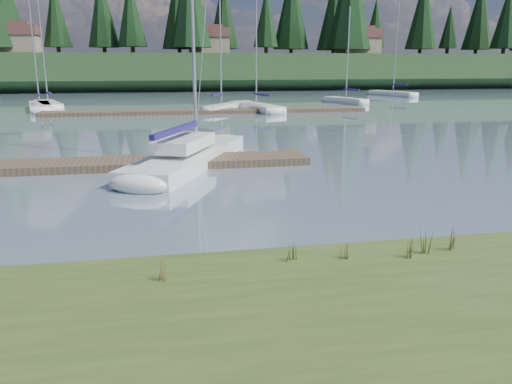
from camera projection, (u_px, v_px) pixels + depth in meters
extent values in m
plane|color=#7C92A5|center=(184.00, 114.00, 40.03)|extent=(200.00, 200.00, 0.00)
cube|color=#1A3318|center=(171.00, 72.00, 80.31)|extent=(200.00, 20.00, 5.00)
cube|color=white|center=(190.00, 159.00, 19.98)|extent=(5.54, 9.05, 0.70)
ellipsoid|color=white|center=(223.00, 142.00, 24.21)|extent=(2.79, 3.04, 0.70)
cube|color=navy|center=(176.00, 130.00, 18.39)|extent=(1.85, 3.81, 0.20)
cube|color=white|center=(184.00, 143.00, 19.31)|extent=(2.64, 3.57, 0.45)
cube|color=#4C3D2C|center=(104.00, 164.00, 19.30)|extent=(16.00, 2.00, 0.30)
cube|color=#4C3D2C|center=(209.00, 111.00, 40.34)|extent=(26.00, 2.20, 0.30)
cube|color=white|center=(40.00, 107.00, 42.93)|extent=(3.32, 7.40, 0.70)
ellipsoid|color=white|center=(39.00, 104.00, 46.11)|extent=(2.00, 2.29, 0.70)
cylinder|color=silver|center=(32.00, 34.00, 41.41)|extent=(0.12, 0.12, 10.93)
cube|color=navy|center=(39.00, 94.00, 41.77)|extent=(0.88, 2.83, 0.20)
cube|color=white|center=(48.00, 106.00, 44.73)|extent=(3.76, 7.12, 0.70)
ellipsoid|color=white|center=(43.00, 103.00, 47.67)|extent=(2.06, 2.29, 0.70)
cylinder|color=silver|center=(41.00, 35.00, 43.21)|extent=(0.12, 0.12, 10.90)
cube|color=navy|center=(49.00, 93.00, 43.63)|extent=(1.09, 2.69, 0.20)
cube|color=white|center=(222.00, 109.00, 41.86)|extent=(3.79, 4.86, 0.70)
ellipsoid|color=white|center=(235.00, 106.00, 44.12)|extent=(1.69, 1.77, 0.70)
cylinder|color=silver|center=(221.00, 52.00, 40.71)|extent=(0.12, 0.12, 7.99)
cube|color=navy|center=(218.00, 95.00, 40.95)|extent=(1.29, 1.79, 0.20)
cube|color=white|center=(256.00, 108.00, 42.64)|extent=(3.56, 7.99, 0.70)
ellipsoid|color=white|center=(239.00, 104.00, 46.07)|extent=(2.15, 2.47, 0.70)
cylinder|color=silver|center=(256.00, 27.00, 40.99)|extent=(0.12, 0.12, 11.97)
cube|color=navy|center=(262.00, 94.00, 41.40)|extent=(0.93, 3.06, 0.20)
cube|color=white|center=(346.00, 101.00, 49.90)|extent=(3.03, 5.53, 0.70)
ellipsoid|color=white|center=(329.00, 100.00, 52.16)|extent=(1.62, 1.80, 0.70)
cylinder|color=silver|center=(348.00, 52.00, 48.70)|extent=(0.12, 0.12, 8.38)
cube|color=navy|center=(351.00, 90.00, 48.98)|extent=(0.93, 2.10, 0.20)
cube|color=white|center=(393.00, 94.00, 61.18)|extent=(3.76, 6.82, 0.70)
ellipsoid|color=white|center=(374.00, 93.00, 63.96)|extent=(2.01, 2.22, 0.70)
cylinder|color=silver|center=(396.00, 47.00, 59.77)|extent=(0.12, 0.12, 10.00)
cube|color=navy|center=(399.00, 85.00, 60.12)|extent=(1.11, 2.57, 0.20)
cone|color=#475B23|center=(288.00, 249.00, 9.35)|extent=(0.03, 0.03, 0.46)
cone|color=brown|center=(294.00, 252.00, 9.31)|extent=(0.03, 0.03, 0.37)
cone|color=#475B23|center=(291.00, 247.00, 9.38)|extent=(0.03, 0.03, 0.50)
cone|color=brown|center=(295.00, 252.00, 9.36)|extent=(0.03, 0.03, 0.32)
cone|color=#475B23|center=(290.00, 251.00, 9.28)|extent=(0.03, 0.03, 0.41)
cone|color=#475B23|center=(341.00, 245.00, 9.44)|extent=(0.03, 0.03, 0.52)
cone|color=brown|center=(347.00, 249.00, 9.41)|extent=(0.03, 0.03, 0.42)
cone|color=#475B23|center=(343.00, 243.00, 9.47)|extent=(0.03, 0.03, 0.57)
cone|color=brown|center=(348.00, 249.00, 9.46)|extent=(0.03, 0.03, 0.36)
cone|color=#475B23|center=(343.00, 248.00, 9.38)|extent=(0.03, 0.03, 0.47)
cone|color=#475B23|center=(423.00, 239.00, 9.70)|extent=(0.03, 0.03, 0.59)
cone|color=brown|center=(429.00, 242.00, 9.67)|extent=(0.03, 0.03, 0.47)
cone|color=#475B23|center=(425.00, 236.00, 9.73)|extent=(0.03, 0.03, 0.65)
cone|color=brown|center=(430.00, 243.00, 9.72)|extent=(0.03, 0.03, 0.41)
cone|color=#475B23|center=(426.00, 241.00, 9.64)|extent=(0.03, 0.03, 0.53)
cone|color=#475B23|center=(159.00, 268.00, 8.49)|extent=(0.03, 0.03, 0.44)
cone|color=brown|center=(165.00, 272.00, 8.46)|extent=(0.03, 0.03, 0.35)
cone|color=#475B23|center=(162.00, 266.00, 8.53)|extent=(0.03, 0.03, 0.48)
cone|color=brown|center=(167.00, 272.00, 8.51)|extent=(0.03, 0.03, 0.31)
cone|color=#475B23|center=(160.00, 271.00, 8.43)|extent=(0.03, 0.03, 0.40)
cone|color=#475B23|center=(407.00, 246.00, 9.50)|extent=(0.03, 0.03, 0.45)
cone|color=brown|center=(414.00, 249.00, 9.46)|extent=(0.03, 0.03, 0.36)
cone|color=#475B23|center=(409.00, 244.00, 9.53)|extent=(0.03, 0.03, 0.49)
cone|color=brown|center=(414.00, 250.00, 9.51)|extent=(0.03, 0.03, 0.31)
cone|color=#475B23|center=(409.00, 249.00, 9.43)|extent=(0.03, 0.03, 0.40)
cone|color=#475B23|center=(448.00, 237.00, 9.88)|extent=(0.03, 0.03, 0.53)
cone|color=brown|center=(455.00, 240.00, 9.85)|extent=(0.03, 0.03, 0.42)
cone|color=#475B23|center=(450.00, 235.00, 9.91)|extent=(0.03, 0.03, 0.58)
cone|color=brown|center=(455.00, 241.00, 9.90)|extent=(0.03, 0.03, 0.37)
cone|color=#475B23|center=(451.00, 239.00, 9.82)|extent=(0.03, 0.03, 0.48)
cube|color=#33281C|center=(255.00, 264.00, 9.94)|extent=(60.00, 0.50, 0.14)
cylinder|color=#382619|center=(105.00, 50.00, 76.73)|extent=(0.60, 0.60, 1.80)
cone|color=black|center=(102.00, 9.00, 75.26)|extent=(4.84, 4.84, 11.00)
cylinder|color=#382619|center=(192.00, 49.00, 73.33)|extent=(0.60, 0.60, 1.80)
cylinder|color=#382619|center=(266.00, 50.00, 79.26)|extent=(0.60, 0.60, 1.80)
cone|color=black|center=(266.00, 17.00, 78.02)|extent=(3.96, 3.96, 9.00)
cylinder|color=#382619|center=(348.00, 50.00, 79.67)|extent=(0.60, 0.60, 1.80)
cylinder|color=#382619|center=(420.00, 51.00, 85.01)|extent=(0.60, 0.60, 1.80)
cone|color=black|center=(423.00, 12.00, 83.42)|extent=(5.28, 5.28, 12.00)
cylinder|color=#382619|center=(503.00, 51.00, 83.51)|extent=(0.60, 0.60, 1.80)
cone|color=black|center=(507.00, 15.00, 82.09)|extent=(4.62, 4.62, 10.50)
cube|color=gray|center=(17.00, 45.00, 72.57)|extent=(6.00, 5.00, 2.80)
cube|color=brown|center=(16.00, 30.00, 72.04)|extent=(6.30, 5.30, 1.40)
cube|color=brown|center=(15.00, 24.00, 71.84)|extent=(4.20, 3.60, 0.70)
cube|color=gray|center=(209.00, 47.00, 78.49)|extent=(6.00, 5.00, 2.80)
cube|color=brown|center=(209.00, 33.00, 77.96)|extent=(6.30, 5.30, 1.40)
cube|color=brown|center=(208.00, 27.00, 77.76)|extent=(4.20, 3.60, 0.70)
cube|color=gray|center=(358.00, 47.00, 80.85)|extent=(6.00, 5.00, 2.80)
cube|color=brown|center=(358.00, 34.00, 80.32)|extent=(6.30, 5.30, 1.40)
cube|color=brown|center=(359.00, 28.00, 80.12)|extent=(4.20, 3.60, 0.70)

